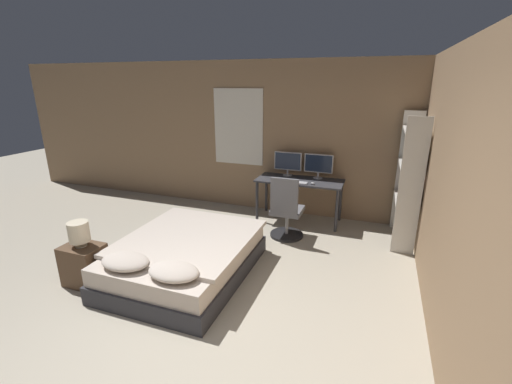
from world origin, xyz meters
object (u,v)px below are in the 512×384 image
(nightstand, at_px, (84,265))
(monitor_right, at_px, (319,165))
(desk, at_px, (299,185))
(monitor_left, at_px, (288,162))
(office_chair, at_px, (286,214))
(computer_mouse, at_px, (313,183))
(keyboard, at_px, (297,182))
(bed, at_px, (185,257))
(bookshelf, at_px, (410,174))
(bedside_lamp, at_px, (79,232))

(nightstand, xyz_separation_m, monitor_right, (2.22, 3.02, 0.73))
(desk, xyz_separation_m, monitor_left, (-0.27, 0.21, 0.33))
(monitor_right, bearing_deg, monitor_left, 180.00)
(monitor_left, distance_m, office_chair, 1.15)
(computer_mouse, xyz_separation_m, office_chair, (-0.29, -0.54, -0.36))
(monitor_left, height_order, monitor_right, same)
(keyboard, bearing_deg, bed, -114.48)
(monitor_right, bearing_deg, keyboard, -123.52)
(computer_mouse, bearing_deg, monitor_right, 88.71)
(desk, xyz_separation_m, office_chair, (-0.03, -0.75, -0.25))
(bed, distance_m, keyboard, 2.29)
(monitor_left, height_order, bookshelf, bookshelf)
(bedside_lamp, xyz_separation_m, monitor_right, (2.22, 3.02, 0.30))
(bed, xyz_separation_m, monitor_left, (0.65, 2.44, 0.74))
(nightstand, bearing_deg, office_chair, 47.01)
(keyboard, bearing_deg, office_chair, -92.65)
(keyboard, bearing_deg, monitor_left, 123.52)
(desk, relative_size, monitor_right, 3.00)
(monitor_left, height_order, computer_mouse, monitor_left)
(keyboard, xyz_separation_m, bookshelf, (1.67, -0.12, 0.33))
(office_chair, bearing_deg, monitor_left, 104.44)
(computer_mouse, relative_size, bookshelf, 0.04)
(monitor_right, distance_m, office_chair, 1.16)
(monitor_left, xyz_separation_m, office_chair, (0.25, -0.95, -0.59))
(office_chair, bearing_deg, bed, -121.18)
(monitor_left, relative_size, keyboard, 1.42)
(monitor_right, height_order, keyboard, monitor_right)
(computer_mouse, bearing_deg, office_chair, -117.76)
(nightstand, relative_size, office_chair, 0.50)
(bed, distance_m, computer_mouse, 2.40)
(bedside_lamp, bearing_deg, nightstand, 180.00)
(bedside_lamp, distance_m, office_chair, 2.84)
(bookshelf, bearing_deg, office_chair, -165.93)
(monitor_left, xyz_separation_m, bookshelf, (1.94, -0.53, 0.10))
(office_chair, height_order, bookshelf, bookshelf)
(nightstand, height_order, bedside_lamp, bedside_lamp)
(bed, bearing_deg, monitor_left, 75.00)
(bed, height_order, desk, desk)
(monitor_right, distance_m, keyboard, 0.54)
(monitor_right, bearing_deg, desk, -142.72)
(nightstand, bearing_deg, bookshelf, 34.53)
(desk, xyz_separation_m, monitor_right, (0.27, 0.21, 0.33))
(bed, bearing_deg, bedside_lamp, -150.48)
(desk, xyz_separation_m, keyboard, (0.00, -0.20, 0.10))
(bed, height_order, office_chair, office_chair)
(bed, relative_size, monitor_right, 3.95)
(monitor_right, height_order, bookshelf, bookshelf)
(bedside_lamp, relative_size, monitor_right, 0.63)
(keyboard, distance_m, computer_mouse, 0.26)
(desk, distance_m, office_chair, 0.79)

